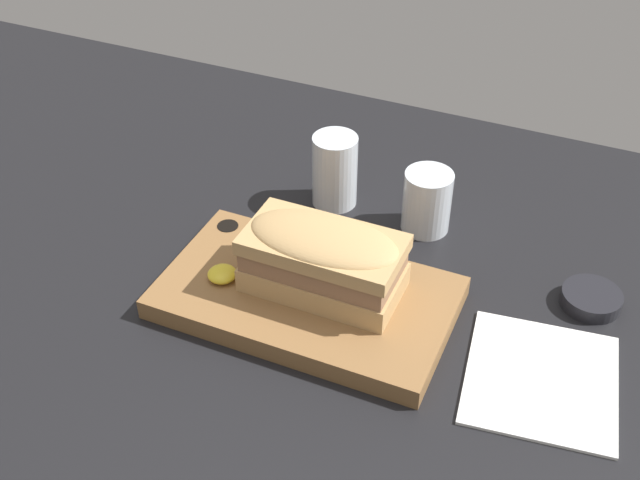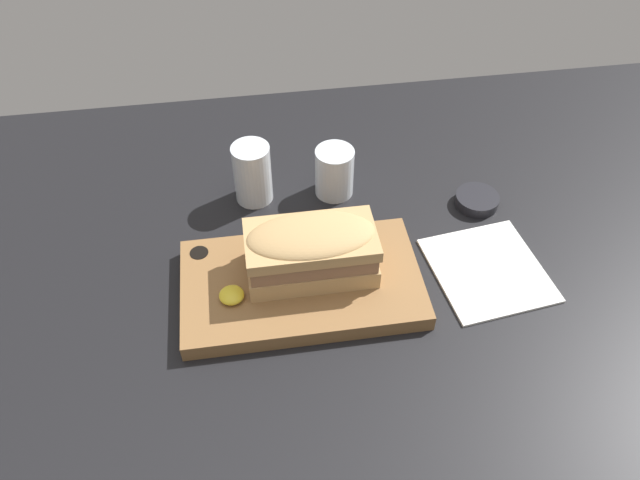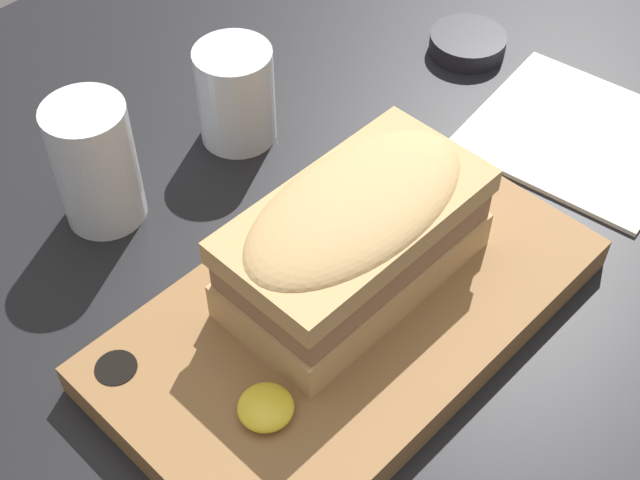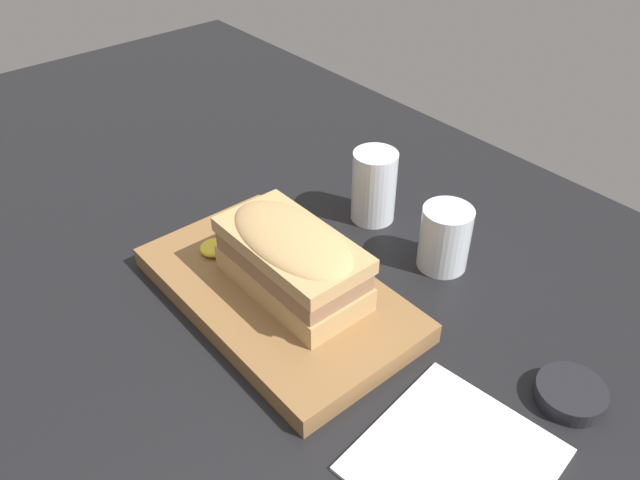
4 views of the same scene
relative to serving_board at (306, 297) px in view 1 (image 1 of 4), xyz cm
name	(u,v)px [view 1 (image 1 of 4)]	position (x,y,z in cm)	size (l,w,h in cm)	color
dining_table	(280,307)	(-3.17, -0.58, -2.28)	(174.20, 101.03, 2.00)	black
serving_board	(306,297)	(0.00, 0.00, 0.00)	(33.35, 19.10, 2.61)	olive
sandwich	(323,257)	(1.65, 1.16, 5.71)	(17.69, 9.27, 8.26)	tan
mustard_dollop	(222,274)	(-9.63, -2.21, 1.95)	(3.41, 3.41, 1.36)	yellow
water_glass	(335,175)	(-5.02, 20.37, 3.09)	(6.02, 6.02, 10.06)	silver
wine_glass	(427,204)	(8.00, 19.83, 2.38)	(6.23, 6.23, 8.27)	silver
napkin	(541,381)	(27.34, -0.91, -1.08)	(17.50, 18.43, 0.40)	white
condiment_dish	(591,299)	(30.18, 13.37, -0.39)	(6.93, 6.93, 1.78)	black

